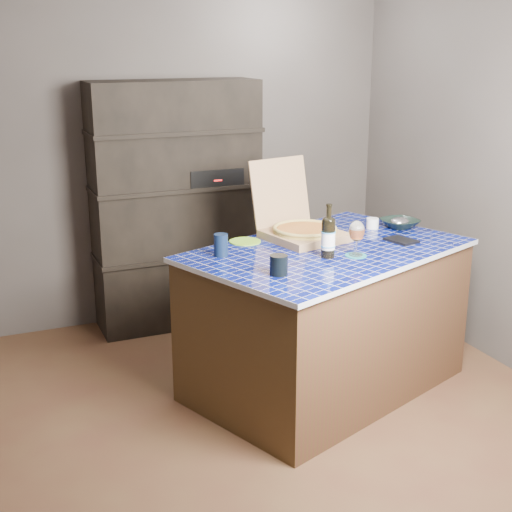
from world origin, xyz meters
name	(u,v)px	position (x,y,z in m)	size (l,w,h in m)	color
room	(259,201)	(0.00, 0.00, 1.25)	(3.50, 3.50, 3.50)	#513B23
shelving_unit	(177,206)	(0.00, 1.53, 0.90)	(1.20, 0.41, 1.80)	black
kitchen_island	(326,318)	(0.51, 0.15, 0.45)	(1.89, 1.54, 0.89)	#43251A
pizza_box	(302,228)	(0.46, 0.40, 0.96)	(0.52, 0.59, 0.46)	#AC7B58
mead_bottle	(328,237)	(0.42, -0.01, 1.01)	(0.08, 0.08, 0.31)	black
teal_trivet	(356,256)	(0.57, -0.05, 0.90)	(0.12, 0.12, 0.01)	#156971
wine_glass	(357,232)	(0.57, -0.05, 1.03)	(0.09, 0.09, 0.20)	white
tumbler	(279,265)	(0.03, -0.18, 0.95)	(0.09, 0.09, 0.11)	black
dvd_case	(401,240)	(0.98, 0.11, 0.90)	(0.13, 0.18, 0.01)	black
bowl	(400,223)	(1.16, 0.39, 0.92)	(0.24, 0.24, 0.06)	black
foil_contents	(400,222)	(1.16, 0.39, 0.93)	(0.13, 0.11, 0.06)	#A8A8B3
white_jar	(372,223)	(0.99, 0.45, 0.93)	(0.08, 0.08, 0.07)	white
navy_cup	(221,245)	(-0.13, 0.25, 0.96)	(0.08, 0.08, 0.13)	#0D1A32
green_trivet	(245,241)	(0.11, 0.47, 0.90)	(0.19, 0.19, 0.01)	#77B526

